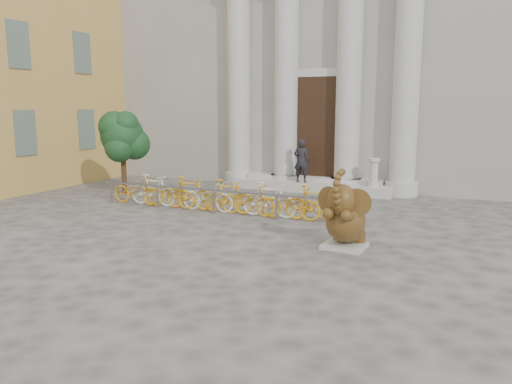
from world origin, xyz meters
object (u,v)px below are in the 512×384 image
at_px(elephant_statue, 345,219).
at_px(tree, 123,137).
at_px(pedestrian, 301,161).
at_px(bike_rack, 217,196).

height_order(elephant_statue, tree, tree).
height_order(elephant_statue, pedestrian, pedestrian).
distance_m(elephant_statue, bike_rack, 4.97).
distance_m(bike_rack, pedestrian, 4.61).
height_order(bike_rack, pedestrian, pedestrian).
bearing_deg(tree, elephant_statue, -21.09).
bearing_deg(bike_rack, tree, 164.85).
distance_m(elephant_statue, tree, 9.58).
xyz_separation_m(bike_rack, tree, (-4.40, 1.19, 1.57)).
bearing_deg(pedestrian, bike_rack, 72.40).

